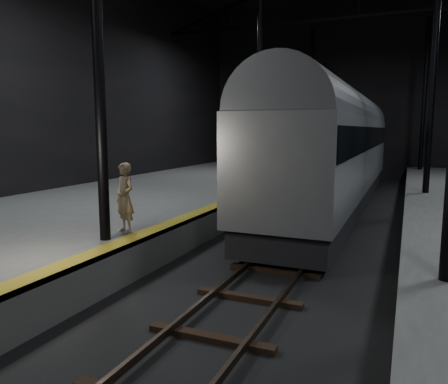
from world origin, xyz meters
The scene contains 6 objects.
ground centered at (0.00, 0.00, 0.00)m, with size 44.00×44.00×0.00m, color black.
platform_left centered at (-7.50, 0.00, 0.50)m, with size 9.00×43.80×1.00m, color #535351.
tactile_strip centered at (-3.25, 0.00, 1.00)m, with size 0.50×43.80×0.01m, color olive.
track centered at (0.00, 0.00, 0.07)m, with size 2.40×43.00×0.24m.
train centered at (0.00, 7.96, 3.07)m, with size 3.08×20.59×5.50m.
woman centered at (-3.80, -3.15, 1.93)m, with size 0.68×0.44×1.85m, color tan.
Camera 1 is at (3.05, -12.59, 3.72)m, focal length 35.00 mm.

